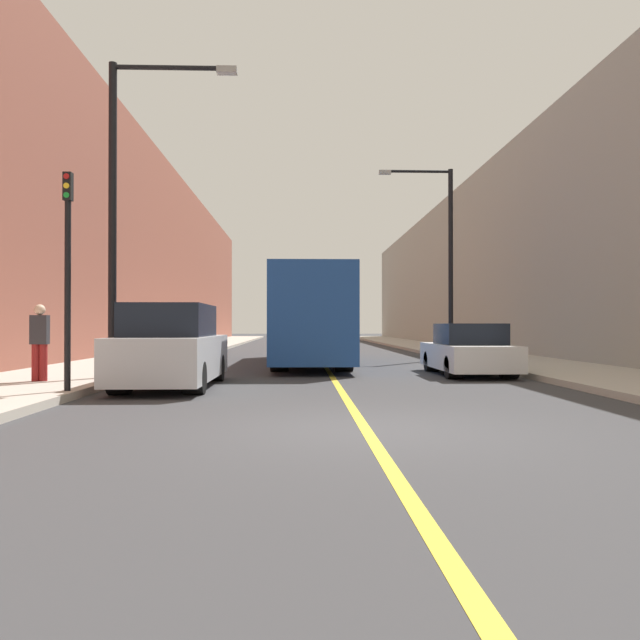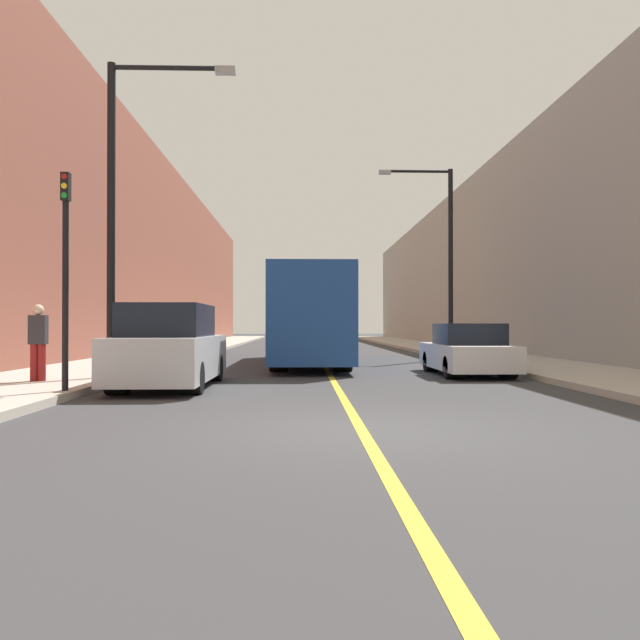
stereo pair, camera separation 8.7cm
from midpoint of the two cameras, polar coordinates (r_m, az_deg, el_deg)
name	(u,v)px [view 1 (the left image)]	position (r m, az deg, el deg)	size (l,w,h in m)	color
ground_plane	(366,430)	(8.63, 3.92, -9.99)	(200.00, 200.00, 0.00)	#38383A
sidewalk_left	(199,347)	(38.99, -11.08, -2.47)	(3.78, 72.00, 0.16)	#B2AA9E
sidewalk_right	(428,347)	(39.30, 9.79, -2.46)	(3.78, 72.00, 0.16)	#B2AA9E
building_row_left	(135,255)	(40.01, -16.61, 5.76)	(4.00, 72.00, 11.55)	brown
building_row_right	(490,268)	(40.41, 15.21, 4.65)	(4.00, 72.00, 10.09)	gray
road_center_line	(314,348)	(38.50, -0.60, -2.62)	(0.16, 72.00, 0.01)	gold
bus	(310,317)	(22.94, -1.05, 0.27)	(2.54, 11.84, 3.24)	#1E4793
parked_suv_left	(172,349)	(14.69, -13.55, -2.60)	(1.94, 4.99, 1.90)	silver
car_right_near	(468,352)	(18.39, 13.25, -2.84)	(1.89, 4.45, 1.48)	silver
street_lamp_left	(125,195)	(16.34, -17.56, 10.83)	(3.14, 0.24, 7.73)	black
street_lamp_right	(444,248)	(27.03, 11.16, 6.49)	(3.14, 0.24, 7.89)	black
traffic_light	(68,272)	(13.07, -22.25, 4.10)	(0.16, 0.18, 4.23)	black
pedestrian	(40,341)	(15.55, -24.40, -1.79)	(0.38, 0.24, 1.74)	maroon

